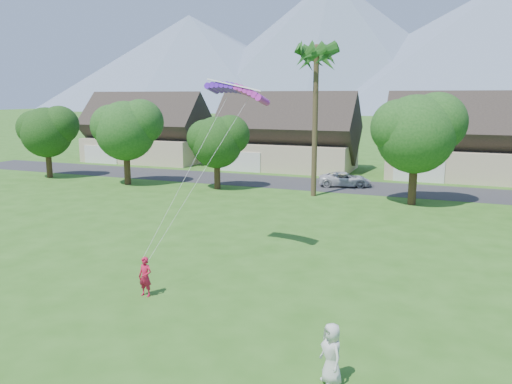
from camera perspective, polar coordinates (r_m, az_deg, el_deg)
The scene contains 10 objects.
ground at distance 16.76m, azimuth -13.28°, elevation -19.15°, with size 500.00×500.00×0.00m, color #2D6019.
street at distance 47.32m, azimuth 10.63°, elevation 0.62°, with size 90.00×7.00×0.01m, color #2D2D30.
kite_flyer at distance 21.75m, azimuth -12.54°, elevation -9.43°, with size 0.62×0.41×1.70m, color #BD1537.
watcher at distance 15.45m, azimuth 8.62°, elevation -17.79°, with size 0.91×0.59×1.85m, color silver.
parked_car at distance 47.30m, azimuth 10.10°, elevation 1.45°, with size 2.21×4.79×1.33m, color silver.
mountain_ridge at distance 272.60m, azimuth 22.41°, elevation 14.50°, with size 540.00×240.00×70.00m.
houses_row at distance 55.59m, azimuth 13.01°, elevation 5.62°, with size 72.75×8.19×8.86m.
tree_row at distance 41.02m, azimuth 7.68°, elevation 6.04°, with size 62.27×6.67×8.45m.
fan_palm at distance 41.80m, azimuth 6.94°, elevation 15.63°, with size 3.00×3.00×13.80m.
parafoil_kite at distance 25.25m, azimuth -2.04°, elevation 11.72°, with size 3.41×1.25×0.50m.
Camera 1 is at (8.51, -11.80, 8.32)m, focal length 35.00 mm.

